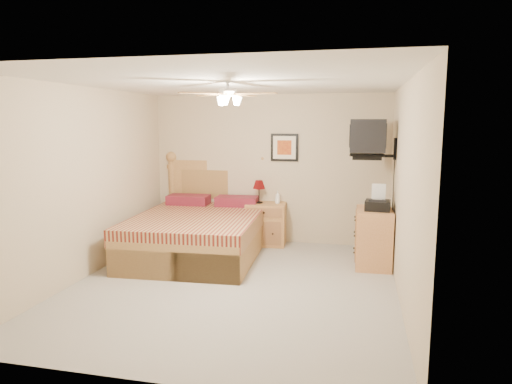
# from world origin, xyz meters

# --- Properties ---
(floor) EXTENTS (4.50, 4.50, 0.00)m
(floor) POSITION_xyz_m (0.00, 0.00, 0.00)
(floor) COLOR gray
(floor) RESTS_ON ground
(ceiling) EXTENTS (4.00, 4.50, 0.04)m
(ceiling) POSITION_xyz_m (0.00, 0.00, 2.50)
(ceiling) COLOR white
(ceiling) RESTS_ON ground
(wall_back) EXTENTS (4.00, 0.04, 2.50)m
(wall_back) POSITION_xyz_m (0.00, 2.25, 1.25)
(wall_back) COLOR #C3AF8F
(wall_back) RESTS_ON ground
(wall_front) EXTENTS (4.00, 0.04, 2.50)m
(wall_front) POSITION_xyz_m (0.00, -2.25, 1.25)
(wall_front) COLOR #C3AF8F
(wall_front) RESTS_ON ground
(wall_left) EXTENTS (0.04, 4.50, 2.50)m
(wall_left) POSITION_xyz_m (-2.00, 0.00, 1.25)
(wall_left) COLOR #C3AF8F
(wall_left) RESTS_ON ground
(wall_right) EXTENTS (0.04, 4.50, 2.50)m
(wall_right) POSITION_xyz_m (2.00, 0.00, 1.25)
(wall_right) COLOR #C3AF8F
(wall_right) RESTS_ON ground
(bed) EXTENTS (1.92, 2.45, 1.53)m
(bed) POSITION_xyz_m (-0.88, 1.12, 0.76)
(bed) COLOR #A47142
(bed) RESTS_ON ground
(nightstand) EXTENTS (0.68, 0.53, 0.70)m
(nightstand) POSITION_xyz_m (0.00, 2.00, 0.35)
(nightstand) COLOR #9F703A
(nightstand) RESTS_ON ground
(table_lamp) EXTENTS (0.23, 0.23, 0.38)m
(table_lamp) POSITION_xyz_m (-0.12, 2.02, 0.89)
(table_lamp) COLOR #5A090B
(table_lamp) RESTS_ON nightstand
(lotion_bottle) EXTENTS (0.08, 0.09, 0.21)m
(lotion_bottle) POSITION_xyz_m (0.19, 2.04, 0.80)
(lotion_bottle) COLOR white
(lotion_bottle) RESTS_ON nightstand
(framed_picture) EXTENTS (0.46, 0.04, 0.46)m
(framed_picture) POSITION_xyz_m (0.27, 2.23, 1.62)
(framed_picture) COLOR black
(framed_picture) RESTS_ON wall_back
(dresser) EXTENTS (0.50, 0.71, 0.83)m
(dresser) POSITION_xyz_m (1.73, 1.19, 0.41)
(dresser) COLOR #AD6F39
(dresser) RESTS_ON ground
(fax_machine) EXTENTS (0.37, 0.39, 0.36)m
(fax_machine) POSITION_xyz_m (1.77, 1.12, 1.01)
(fax_machine) COLOR black
(fax_machine) RESTS_ON dresser
(magazine_lower) EXTENTS (0.23, 0.28, 0.02)m
(magazine_lower) POSITION_xyz_m (1.73, 1.39, 0.84)
(magazine_lower) COLOR #BBAE94
(magazine_lower) RESTS_ON dresser
(magazine_upper) EXTENTS (0.28, 0.31, 0.02)m
(magazine_upper) POSITION_xyz_m (1.73, 1.41, 0.86)
(magazine_upper) COLOR gray
(magazine_upper) RESTS_ON magazine_lower
(wall_tv) EXTENTS (0.56, 0.46, 0.58)m
(wall_tv) POSITION_xyz_m (1.75, 1.34, 1.81)
(wall_tv) COLOR black
(wall_tv) RESTS_ON wall_right
(ceiling_fan) EXTENTS (1.14, 1.14, 0.28)m
(ceiling_fan) POSITION_xyz_m (0.00, -0.20, 2.36)
(ceiling_fan) COLOR white
(ceiling_fan) RESTS_ON ceiling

